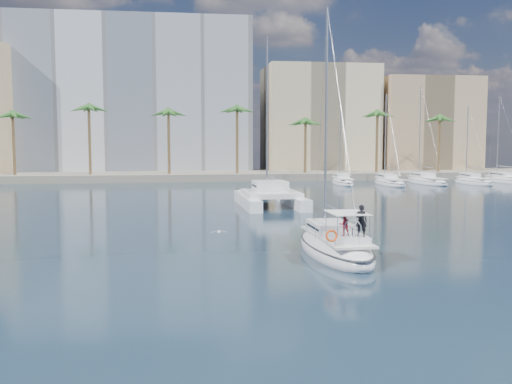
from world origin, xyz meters
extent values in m
plane|color=black|center=(0.00, 0.00, 0.00)|extent=(160.00, 160.00, 0.00)
cube|color=gray|center=(0.00, 61.00, 0.60)|extent=(120.00, 14.00, 1.20)
cube|color=silver|center=(-12.00, 73.00, 14.00)|extent=(42.00, 16.00, 28.00)
cube|color=beige|center=(22.00, 70.00, 10.00)|extent=(20.00, 14.00, 20.00)
cube|color=tan|center=(42.00, 68.00, 9.00)|extent=(18.00, 12.00, 18.00)
cylinder|color=brown|center=(0.00, 57.00, 5.25)|extent=(0.44, 0.44, 10.50)
sphere|color=#2C5F23|center=(0.00, 57.00, 10.50)|extent=(3.60, 3.60, 3.60)
cylinder|color=brown|center=(34.00, 57.00, 5.25)|extent=(0.44, 0.44, 10.50)
sphere|color=#2C5F23|center=(34.00, 57.00, 10.50)|extent=(3.60, 3.60, 3.60)
ellipsoid|color=white|center=(4.74, -3.21, 0.31)|extent=(3.37, 10.09, 2.08)
ellipsoid|color=black|center=(4.74, -3.21, 0.60)|extent=(3.40, 10.19, 0.18)
cube|color=silver|center=(4.74, -3.40, 1.10)|extent=(2.40, 7.57, 0.12)
cube|color=silver|center=(4.72, -2.24, 1.46)|extent=(2.21, 3.32, 0.60)
cube|color=black|center=(4.72, -2.24, 1.48)|extent=(2.22, 2.93, 0.14)
cylinder|color=#B7BABF|center=(4.70, -1.09, 7.74)|extent=(0.15, 0.15, 13.16)
cylinder|color=#B7BABF|center=(4.74, -3.11, 2.66)|extent=(0.18, 4.05, 0.11)
cube|color=silver|center=(4.78, -5.33, 1.34)|extent=(1.95, 2.54, 0.36)
cube|color=white|center=(4.78, -5.43, 2.71)|extent=(1.95, 2.54, 0.04)
torus|color=silver|center=(4.79, -6.30, 2.01)|extent=(0.96, 0.07, 0.96)
torus|color=#E9470C|center=(3.57, -6.70, 1.71)|extent=(0.63, 0.21, 0.64)
imported|color=black|center=(5.32, -6.09, 2.36)|extent=(0.73, 0.62, 1.69)
imported|color=maroon|center=(4.57, -5.59, 2.09)|extent=(0.57, 0.45, 1.15)
cube|color=white|center=(2.65, 21.13, 0.55)|extent=(1.45, 11.57, 1.10)
cube|color=white|center=(7.22, 21.22, 0.55)|extent=(1.45, 11.57, 1.10)
cube|color=silver|center=(4.94, 20.60, 1.30)|extent=(5.31, 6.46, 0.50)
cube|color=silver|center=(4.93, 21.17, 2.00)|extent=(3.25, 3.53, 1.00)
cube|color=black|center=(4.93, 21.17, 2.05)|extent=(3.26, 3.07, 0.18)
cylinder|color=#B7BABF|center=(4.89, 22.91, 9.20)|extent=(0.18, 0.18, 15.39)
ellipsoid|color=silver|center=(-1.57, 1.47, 0.70)|extent=(0.22, 0.41, 0.20)
sphere|color=silver|center=(-1.57, 1.67, 0.72)|extent=(0.11, 0.11, 0.11)
cube|color=gray|center=(-1.86, 1.47, 0.73)|extent=(0.47, 0.17, 0.11)
cube|color=gray|center=(-1.28, 1.47, 0.73)|extent=(0.47, 0.17, 0.11)
camera|label=1|loc=(-4.11, -34.48, 6.55)|focal=40.00mm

